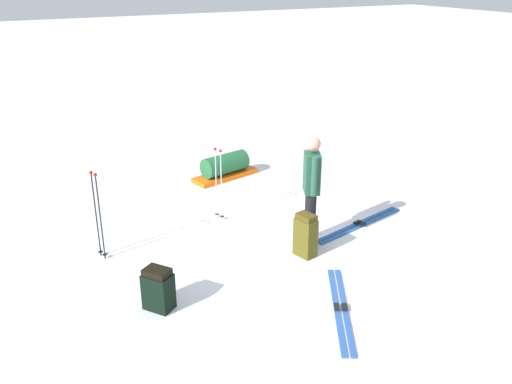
{
  "coord_description": "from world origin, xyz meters",
  "views": [
    {
      "loc": [
        -6.96,
        3.66,
        3.97
      ],
      "look_at": [
        0.0,
        0.0,
        0.7
      ],
      "focal_mm": 38.5,
      "sensor_mm": 36.0,
      "label": 1
    }
  ],
  "objects_px": {
    "ski_poles_planted_near": "(219,180)",
    "gear_sled": "(225,167)",
    "ski_pair_far": "(360,224)",
    "backpack_bright": "(306,235)",
    "skier_standing": "(311,185)",
    "ski_poles_planted_far": "(98,211)",
    "ski_pair_near": "(341,308)",
    "backpack_large_dark": "(158,289)"
  },
  "relations": [
    {
      "from": "ski_poles_planted_near",
      "to": "gear_sled",
      "type": "height_order",
      "value": "ski_poles_planted_near"
    },
    {
      "from": "ski_pair_far",
      "to": "ski_poles_planted_near",
      "type": "height_order",
      "value": "ski_poles_planted_near"
    },
    {
      "from": "backpack_bright",
      "to": "ski_poles_planted_near",
      "type": "relative_size",
      "value": 0.53
    },
    {
      "from": "skier_standing",
      "to": "ski_poles_planted_far",
      "type": "bearing_deg",
      "value": 70.53
    },
    {
      "from": "ski_pair_near",
      "to": "ski_poles_planted_far",
      "type": "distance_m",
      "value": 3.63
    },
    {
      "from": "backpack_bright",
      "to": "gear_sled",
      "type": "distance_m",
      "value": 3.46
    },
    {
      "from": "backpack_large_dark",
      "to": "ski_pair_near",
      "type": "bearing_deg",
      "value": -118.57
    },
    {
      "from": "ski_pair_far",
      "to": "ski_poles_planted_far",
      "type": "xyz_separation_m",
      "value": [
        0.91,
        3.99,
        0.73
      ]
    },
    {
      "from": "backpack_large_dark",
      "to": "gear_sled",
      "type": "relative_size",
      "value": 0.39
    },
    {
      "from": "skier_standing",
      "to": "ski_poles_planted_far",
      "type": "height_order",
      "value": "skier_standing"
    },
    {
      "from": "ski_poles_planted_near",
      "to": "ski_poles_planted_far",
      "type": "height_order",
      "value": "ski_poles_planted_far"
    },
    {
      "from": "skier_standing",
      "to": "ski_pair_near",
      "type": "bearing_deg",
      "value": 159.76
    },
    {
      "from": "skier_standing",
      "to": "ski_pair_far",
      "type": "relative_size",
      "value": 0.86
    },
    {
      "from": "ski_pair_far",
      "to": "backpack_bright",
      "type": "distance_m",
      "value": 1.44
    },
    {
      "from": "ski_pair_near",
      "to": "ski_poles_planted_far",
      "type": "relative_size",
      "value": 1.27
    },
    {
      "from": "backpack_bright",
      "to": "ski_poles_planted_near",
      "type": "bearing_deg",
      "value": 18.91
    },
    {
      "from": "backpack_bright",
      "to": "backpack_large_dark",
      "type": "bearing_deg",
      "value": 97.22
    },
    {
      "from": "ski_pair_near",
      "to": "backpack_bright",
      "type": "xyz_separation_m",
      "value": [
        1.38,
        -0.35,
        0.31
      ]
    },
    {
      "from": "ski_pair_far",
      "to": "ski_poles_planted_far",
      "type": "distance_m",
      "value": 4.16
    },
    {
      "from": "ski_pair_far",
      "to": "ski_pair_near",
      "type": "bearing_deg",
      "value": 136.92
    },
    {
      "from": "ski_pair_far",
      "to": "ski_poles_planted_far",
      "type": "bearing_deg",
      "value": 77.23
    },
    {
      "from": "ski_poles_planted_near",
      "to": "ski_poles_planted_far",
      "type": "relative_size",
      "value": 0.93
    },
    {
      "from": "ski_pair_near",
      "to": "ski_poles_planted_near",
      "type": "relative_size",
      "value": 1.36
    },
    {
      "from": "ski_pair_near",
      "to": "ski_poles_planted_near",
      "type": "xyz_separation_m",
      "value": [
        3.11,
        0.25,
        0.68
      ]
    },
    {
      "from": "gear_sled",
      "to": "skier_standing",
      "type": "bearing_deg",
      "value": 179.51
    },
    {
      "from": "backpack_bright",
      "to": "ski_poles_planted_near",
      "type": "xyz_separation_m",
      "value": [
        1.74,
        0.6,
        0.37
      ]
    },
    {
      "from": "skier_standing",
      "to": "backpack_bright",
      "type": "relative_size",
      "value": 2.57
    },
    {
      "from": "skier_standing",
      "to": "gear_sled",
      "type": "height_order",
      "value": "skier_standing"
    },
    {
      "from": "backpack_large_dark",
      "to": "ski_poles_planted_far",
      "type": "distance_m",
      "value": 1.73
    },
    {
      "from": "ski_pair_far",
      "to": "backpack_large_dark",
      "type": "height_order",
      "value": "backpack_large_dark"
    },
    {
      "from": "backpack_large_dark",
      "to": "ski_poles_planted_far",
      "type": "relative_size",
      "value": 0.42
    },
    {
      "from": "backpack_large_dark",
      "to": "ski_poles_planted_near",
      "type": "relative_size",
      "value": 0.45
    },
    {
      "from": "ski_pair_far",
      "to": "backpack_bright",
      "type": "bearing_deg",
      "value": 107.82
    },
    {
      "from": "ski_poles_planted_near",
      "to": "backpack_large_dark",
      "type": "bearing_deg",
      "value": 139.48
    },
    {
      "from": "backpack_large_dark",
      "to": "backpack_bright",
      "type": "bearing_deg",
      "value": -82.78
    },
    {
      "from": "skier_standing",
      "to": "ski_pair_near",
      "type": "relative_size",
      "value": 1.0
    },
    {
      "from": "skier_standing",
      "to": "ski_pair_near",
      "type": "height_order",
      "value": "skier_standing"
    },
    {
      "from": "ski_pair_far",
      "to": "ski_poles_planted_near",
      "type": "xyz_separation_m",
      "value": [
        1.31,
        1.94,
        0.68
      ]
    },
    {
      "from": "ski_poles_planted_far",
      "to": "gear_sled",
      "type": "height_order",
      "value": "ski_poles_planted_far"
    },
    {
      "from": "backpack_large_dark",
      "to": "backpack_bright",
      "type": "relative_size",
      "value": 0.84
    },
    {
      "from": "ski_pair_near",
      "to": "backpack_bright",
      "type": "distance_m",
      "value": 1.45
    },
    {
      "from": "backpack_large_dark",
      "to": "gear_sled",
      "type": "distance_m",
      "value": 4.57
    }
  ]
}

